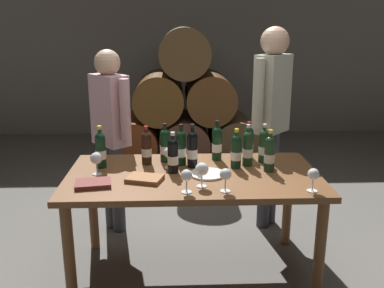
% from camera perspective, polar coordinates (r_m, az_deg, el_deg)
% --- Properties ---
extents(ground_plane, '(14.00, 14.00, 0.00)m').
position_cam_1_polar(ground_plane, '(3.24, 0.15, -16.66)').
color(ground_plane, '#66635E').
extents(cellar_back_wall, '(10.00, 0.24, 2.80)m').
position_cam_1_polar(cellar_back_wall, '(6.94, -1.34, 13.03)').
color(cellar_back_wall, gray).
rests_on(cellar_back_wall, ground_plane).
extents(barrel_stack, '(1.86, 0.90, 1.69)m').
position_cam_1_polar(barrel_stack, '(5.44, -1.00, 4.42)').
color(barrel_stack, '#662C12').
rests_on(barrel_stack, ground_plane).
extents(dining_table, '(1.70, 0.90, 0.76)m').
position_cam_1_polar(dining_table, '(2.94, 0.15, -5.60)').
color(dining_table, brown).
rests_on(dining_table, ground_plane).
extents(wine_bottle_0, '(0.07, 0.07, 0.29)m').
position_cam_1_polar(wine_bottle_0, '(2.96, 10.27, -1.23)').
color(wine_bottle_0, '#19381E').
rests_on(wine_bottle_0, dining_table).
extents(wine_bottle_1, '(0.07, 0.07, 0.28)m').
position_cam_1_polar(wine_bottle_1, '(3.08, -6.07, -0.48)').
color(wine_bottle_1, black).
rests_on(wine_bottle_1, dining_table).
extents(wine_bottle_2, '(0.07, 0.07, 0.28)m').
position_cam_1_polar(wine_bottle_2, '(2.89, -2.55, -1.47)').
color(wine_bottle_2, black).
rests_on(wine_bottle_2, dining_table).
extents(wine_bottle_3, '(0.07, 0.07, 0.28)m').
position_cam_1_polar(wine_bottle_3, '(3.22, 7.52, 0.22)').
color(wine_bottle_3, black).
rests_on(wine_bottle_3, dining_table).
extents(wine_bottle_4, '(0.07, 0.07, 0.30)m').
position_cam_1_polar(wine_bottle_4, '(3.04, -1.45, -0.47)').
color(wine_bottle_4, black).
rests_on(wine_bottle_4, dining_table).
extents(wine_bottle_5, '(0.07, 0.07, 0.29)m').
position_cam_1_polar(wine_bottle_5, '(3.12, -3.60, -0.15)').
color(wine_bottle_5, black).
rests_on(wine_bottle_5, dining_table).
extents(wine_bottle_6, '(0.07, 0.07, 0.29)m').
position_cam_1_polar(wine_bottle_6, '(3.14, 9.51, -0.23)').
color(wine_bottle_6, '#19381E').
rests_on(wine_bottle_6, dining_table).
extents(wine_bottle_7, '(0.07, 0.07, 0.31)m').
position_cam_1_polar(wine_bottle_7, '(2.99, 0.13, -0.64)').
color(wine_bottle_7, black).
rests_on(wine_bottle_7, dining_table).
extents(wine_bottle_8, '(0.07, 0.07, 0.30)m').
position_cam_1_polar(wine_bottle_8, '(3.16, 3.33, 0.13)').
color(wine_bottle_8, black).
rests_on(wine_bottle_8, dining_table).
extents(wine_bottle_9, '(0.07, 0.07, 0.30)m').
position_cam_1_polar(wine_bottle_9, '(3.05, 7.42, -0.52)').
color(wine_bottle_9, '#19381E').
rests_on(wine_bottle_9, dining_table).
extents(wine_bottle_10, '(0.07, 0.07, 0.28)m').
position_cam_1_polar(wine_bottle_10, '(2.99, 5.87, -0.93)').
color(wine_bottle_10, black).
rests_on(wine_bottle_10, dining_table).
extents(wine_bottle_11, '(0.07, 0.07, 0.30)m').
position_cam_1_polar(wine_bottle_11, '(3.05, -12.04, -0.73)').
color(wine_bottle_11, black).
rests_on(wine_bottle_11, dining_table).
extents(wine_glass_0, '(0.07, 0.07, 0.15)m').
position_cam_1_polar(wine_glass_0, '(2.58, 4.47, -4.16)').
color(wine_glass_0, white).
rests_on(wine_glass_0, dining_table).
extents(wine_glass_1, '(0.07, 0.07, 0.15)m').
position_cam_1_polar(wine_glass_1, '(2.67, 15.82, -4.01)').
color(wine_glass_1, white).
rests_on(wine_glass_1, dining_table).
extents(wine_glass_2, '(0.07, 0.07, 0.14)m').
position_cam_1_polar(wine_glass_2, '(2.56, -0.73, -4.31)').
color(wine_glass_2, white).
rests_on(wine_glass_2, dining_table).
extents(wine_glass_3, '(0.08, 0.08, 0.16)m').
position_cam_1_polar(wine_glass_3, '(2.64, 1.32, -3.45)').
color(wine_glass_3, white).
rests_on(wine_glass_3, dining_table).
extents(wine_glass_4, '(0.07, 0.07, 0.15)m').
position_cam_1_polar(wine_glass_4, '(2.99, -3.11, -1.27)').
color(wine_glass_4, white).
rests_on(wine_glass_4, dining_table).
extents(wine_glass_5, '(0.08, 0.08, 0.15)m').
position_cam_1_polar(wine_glass_5, '(2.92, -12.61, -1.95)').
color(wine_glass_5, white).
rests_on(wine_glass_5, dining_table).
extents(tasting_notebook, '(0.24, 0.19, 0.03)m').
position_cam_1_polar(tasting_notebook, '(2.76, -13.00, -5.16)').
color(tasting_notebook, brown).
rests_on(tasting_notebook, dining_table).
extents(leather_ledger, '(0.26, 0.22, 0.03)m').
position_cam_1_polar(leather_ledger, '(2.79, -6.30, -4.60)').
color(leather_ledger, '#936038').
rests_on(leather_ledger, dining_table).
extents(serving_plate, '(0.24, 0.24, 0.01)m').
position_cam_1_polar(serving_plate, '(2.88, 2.08, -4.01)').
color(serving_plate, white).
rests_on(serving_plate, dining_table).
extents(sommelier_presenting, '(0.36, 0.39, 1.72)m').
position_cam_1_polar(sommelier_presenting, '(3.64, 10.51, 4.51)').
color(sommelier_presenting, '#383842').
rests_on(sommelier_presenting, ground_plane).
extents(taster_seated_left, '(0.36, 0.39, 1.54)m').
position_cam_1_polar(taster_seated_left, '(3.59, -10.75, 2.35)').
color(taster_seated_left, '#383842').
rests_on(taster_seated_left, ground_plane).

